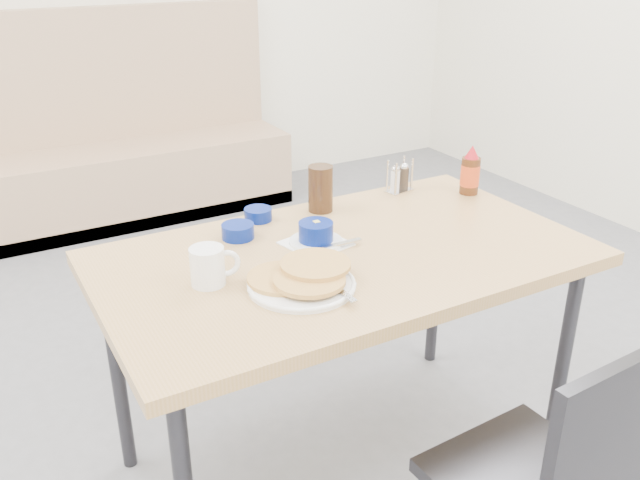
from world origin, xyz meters
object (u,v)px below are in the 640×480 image
diner_chair (559,476)px  pancake_plate (302,279)px  booth_bench (128,158)px  condiment_caddy (399,180)px  amber_tumbler (321,189)px  syrup_bottle (470,173)px  creamer_bowl (258,214)px  butter_bowl (238,231)px  dining_table (344,271)px  coffee_mug (209,266)px  grits_setting (316,235)px

diner_chair → pancake_plate: bearing=112.4°
booth_bench → condiment_caddy: bearing=-78.8°
amber_tumbler → syrup_bottle: syrup_bottle is taller
booth_bench → diner_chair: bearing=-88.3°
booth_bench → syrup_bottle: bearing=-74.8°
creamer_bowl → butter_bowl: bearing=-138.8°
diner_chair → condiment_caddy: condiment_caddy is taller
dining_table → condiment_caddy: (0.43, 0.34, 0.10)m
booth_bench → dining_table: (0.00, -2.53, 0.35)m
pancake_plate → creamer_bowl: size_ratio=3.39×
coffee_mug → creamer_bowl: (0.29, 0.33, -0.03)m
pancake_plate → grits_setting: grits_setting is taller
diner_chair → coffee_mug: bearing=120.4°
grits_setting → butter_bowl: grits_setting is taller
diner_chair → grits_setting: bearing=96.6°
booth_bench → grits_setting: booth_bench is taller
dining_table → syrup_bottle: syrup_bottle is taller
coffee_mug → grits_setting: (0.36, 0.08, -0.02)m
syrup_bottle → condiment_caddy: bearing=145.3°
syrup_bottle → coffee_mug: bearing=-169.5°
dining_table → butter_bowl: butter_bowl is taller
creamer_bowl → diner_chair: bearing=-79.1°
dining_table → syrup_bottle: (0.64, 0.20, 0.14)m
dining_table → amber_tumbler: size_ratio=9.15×
condiment_caddy → syrup_bottle: (0.20, -0.14, 0.03)m
butter_bowl → dining_table: bearing=-46.8°
booth_bench → diner_chair: 3.30m
dining_table → diner_chair: size_ratio=1.61×
pancake_plate → coffee_mug: size_ratio=2.26×
grits_setting → creamer_bowl: (-0.07, 0.25, -0.01)m
butter_bowl → pancake_plate: bearing=-86.4°
amber_tumbler → syrup_bottle: bearing=-12.0°
coffee_mug → amber_tumbler: (0.51, 0.31, 0.02)m
amber_tumbler → condiment_caddy: size_ratio=1.30×
creamer_bowl → syrup_bottle: size_ratio=0.51×
dining_table → booth_bench: bearing=90.0°
pancake_plate → syrup_bottle: size_ratio=1.72×
grits_setting → amber_tumbler: bearing=57.8°
grits_setting → amber_tumbler: size_ratio=1.41×
creamer_bowl → amber_tumbler: bearing=-6.6°
dining_table → creamer_bowl: bearing=108.9°
condiment_caddy → coffee_mug: bearing=-169.4°
diner_chair → dining_table: bearing=94.3°
booth_bench → creamer_bowl: 2.24m
butter_bowl → diner_chair: bearing=-72.1°
pancake_plate → butter_bowl: bearing=93.6°
butter_bowl → amber_tumbler: amber_tumbler is taller
creamer_bowl → butter_bowl: butter_bowl is taller
diner_chair → coffee_mug: diner_chair is taller
pancake_plate → amber_tumbler: bearing=55.4°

